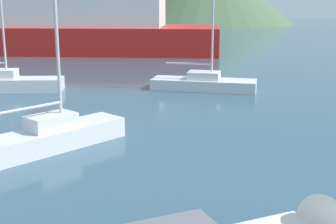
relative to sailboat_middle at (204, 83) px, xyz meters
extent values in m
cube|color=silver|center=(0.00, 0.00, -0.12)|extent=(6.33, 3.97, 0.64)
cube|color=silver|center=(0.00, 0.00, 0.43)|extent=(2.17, 1.87, 0.45)
cylinder|color=#BCBCC1|center=(0.42, -0.17, 3.67)|extent=(0.12, 0.12, 6.93)
cylinder|color=#BCBCC1|center=(-0.85, 0.34, 1.10)|extent=(2.58, 1.11, 0.10)
cube|color=silver|center=(-7.96, -9.93, -0.07)|extent=(5.38, 4.60, 0.74)
cube|color=silver|center=(-7.96, -9.93, 0.56)|extent=(1.96, 1.83, 0.52)
cylinder|color=#BCBCC1|center=(-8.64, -10.45, 1.20)|extent=(2.09, 1.63, 0.10)
cube|color=red|center=(-11.91, 22.42, 0.86)|extent=(37.27, 16.47, 2.61)
cube|color=silver|center=(-11.91, 22.42, 3.52)|extent=(26.38, 12.72, 2.71)
camera|label=1|loc=(-6.42, -26.47, 4.82)|focal=50.00mm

